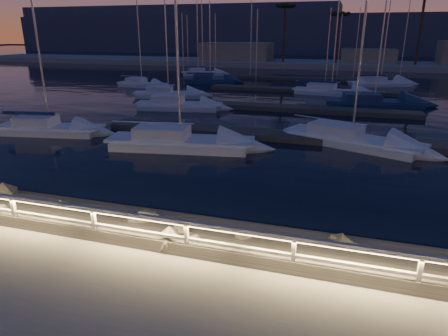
{
  "coord_description": "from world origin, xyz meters",
  "views": [
    {
      "loc": [
        4.96,
        -9.21,
        6.02
      ],
      "look_at": [
        0.87,
        4.0,
        1.28
      ],
      "focal_mm": 32.0,
      "sensor_mm": 36.0,
      "label": 1
    }
  ],
  "objects_px": {
    "sailboat_l": "(371,102)",
    "sailboat_e": "(176,104)",
    "sailboat_b": "(177,140)",
    "sailboat_g": "(329,91)",
    "sailboat_k": "(379,83)",
    "guard_rail": "(152,225)",
    "sailboat_c": "(348,138)",
    "sailboat_i": "(141,84)",
    "sailboat_m": "(202,72)",
    "sailboat_n": "(209,80)",
    "sailboat_f": "(167,93)",
    "sailboat_a": "(47,127)"
  },
  "relations": [
    {
      "from": "sailboat_l",
      "to": "sailboat_k",
      "type": "bearing_deg",
      "value": 73.61
    },
    {
      "from": "guard_rail",
      "to": "sailboat_i",
      "type": "bearing_deg",
      "value": 118.88
    },
    {
      "from": "sailboat_l",
      "to": "sailboat_m",
      "type": "distance_m",
      "value": 33.15
    },
    {
      "from": "sailboat_b",
      "to": "sailboat_f",
      "type": "distance_m",
      "value": 19.92
    },
    {
      "from": "sailboat_b",
      "to": "sailboat_f",
      "type": "bearing_deg",
      "value": 107.31
    },
    {
      "from": "sailboat_e",
      "to": "sailboat_l",
      "type": "bearing_deg",
      "value": 12.26
    },
    {
      "from": "sailboat_e",
      "to": "sailboat_l",
      "type": "height_order",
      "value": "sailboat_l"
    },
    {
      "from": "sailboat_m",
      "to": "sailboat_e",
      "type": "bearing_deg",
      "value": -96.03
    },
    {
      "from": "sailboat_c",
      "to": "sailboat_l",
      "type": "bearing_deg",
      "value": 105.04
    },
    {
      "from": "sailboat_g",
      "to": "sailboat_k",
      "type": "xyz_separation_m",
      "value": [
        5.65,
        9.6,
        -0.01
      ]
    },
    {
      "from": "sailboat_f",
      "to": "sailboat_n",
      "type": "distance_m",
      "value": 13.13
    },
    {
      "from": "guard_rail",
      "to": "sailboat_l",
      "type": "height_order",
      "value": "sailboat_l"
    },
    {
      "from": "sailboat_e",
      "to": "sailboat_n",
      "type": "bearing_deg",
      "value": 90.75
    },
    {
      "from": "sailboat_b",
      "to": "sailboat_k",
      "type": "height_order",
      "value": "sailboat_b"
    },
    {
      "from": "sailboat_c",
      "to": "sailboat_k",
      "type": "height_order",
      "value": "sailboat_c"
    },
    {
      "from": "guard_rail",
      "to": "sailboat_m",
      "type": "height_order",
      "value": "sailboat_m"
    },
    {
      "from": "sailboat_b",
      "to": "sailboat_g",
      "type": "distance_m",
      "value": 25.87
    },
    {
      "from": "sailboat_f",
      "to": "sailboat_m",
      "type": "bearing_deg",
      "value": 84.66
    },
    {
      "from": "sailboat_c",
      "to": "sailboat_g",
      "type": "distance_m",
      "value": 21.04
    },
    {
      "from": "sailboat_b",
      "to": "sailboat_e",
      "type": "relative_size",
      "value": 1.13
    },
    {
      "from": "guard_rail",
      "to": "sailboat_k",
      "type": "bearing_deg",
      "value": 79.43
    },
    {
      "from": "sailboat_f",
      "to": "sailboat_i",
      "type": "bearing_deg",
      "value": 118.73
    },
    {
      "from": "sailboat_e",
      "to": "sailboat_i",
      "type": "distance_m",
      "value": 16.69
    },
    {
      "from": "guard_rail",
      "to": "sailboat_b",
      "type": "xyz_separation_m",
      "value": [
        -4.49,
        11.96,
        -0.9
      ]
    },
    {
      "from": "sailboat_n",
      "to": "sailboat_e",
      "type": "bearing_deg",
      "value": -92.43
    },
    {
      "from": "guard_rail",
      "to": "sailboat_m",
      "type": "xyz_separation_m",
      "value": [
        -17.76,
        52.24,
        -0.95
      ]
    },
    {
      "from": "sailboat_b",
      "to": "sailboat_n",
      "type": "height_order",
      "value": "sailboat_b"
    },
    {
      "from": "sailboat_b",
      "to": "sailboat_g",
      "type": "relative_size",
      "value": 1.04
    },
    {
      "from": "sailboat_e",
      "to": "sailboat_c",
      "type": "bearing_deg",
      "value": -37.47
    },
    {
      "from": "sailboat_l",
      "to": "guard_rail",
      "type": "bearing_deg",
      "value": -114.4
    },
    {
      "from": "sailboat_i",
      "to": "sailboat_m",
      "type": "distance_m",
      "value": 15.95
    },
    {
      "from": "sailboat_c",
      "to": "sailboat_i",
      "type": "bearing_deg",
      "value": 163.28
    },
    {
      "from": "sailboat_f",
      "to": "sailboat_i",
      "type": "relative_size",
      "value": 1.11
    },
    {
      "from": "sailboat_i",
      "to": "sailboat_c",
      "type": "bearing_deg",
      "value": -32.76
    },
    {
      "from": "sailboat_c",
      "to": "sailboat_b",
      "type": "bearing_deg",
      "value": -136.15
    },
    {
      "from": "guard_rail",
      "to": "sailboat_l",
      "type": "relative_size",
      "value": 2.91
    },
    {
      "from": "sailboat_a",
      "to": "sailboat_f",
      "type": "bearing_deg",
      "value": 76.62
    },
    {
      "from": "sailboat_k",
      "to": "sailboat_n",
      "type": "height_order",
      "value": "sailboat_k"
    },
    {
      "from": "sailboat_c",
      "to": "sailboat_f",
      "type": "relative_size",
      "value": 1.14
    },
    {
      "from": "guard_rail",
      "to": "sailboat_f",
      "type": "relative_size",
      "value": 3.53
    },
    {
      "from": "sailboat_e",
      "to": "sailboat_n",
      "type": "height_order",
      "value": "sailboat_e"
    },
    {
      "from": "sailboat_l",
      "to": "sailboat_e",
      "type": "bearing_deg",
      "value": -168.81
    },
    {
      "from": "sailboat_k",
      "to": "sailboat_l",
      "type": "relative_size",
      "value": 0.91
    },
    {
      "from": "sailboat_k",
      "to": "sailboat_l",
      "type": "height_order",
      "value": "sailboat_l"
    },
    {
      "from": "sailboat_e",
      "to": "sailboat_b",
      "type": "bearing_deg",
      "value": -76.29
    },
    {
      "from": "guard_rail",
      "to": "sailboat_n",
      "type": "relative_size",
      "value": 3.62
    },
    {
      "from": "sailboat_b",
      "to": "sailboat_i",
      "type": "distance_m",
      "value": 29.06
    },
    {
      "from": "sailboat_a",
      "to": "sailboat_e",
      "type": "bearing_deg",
      "value": 56.03
    },
    {
      "from": "sailboat_k",
      "to": "sailboat_e",
      "type": "bearing_deg",
      "value": -151.06
    },
    {
      "from": "sailboat_f",
      "to": "sailboat_k",
      "type": "height_order",
      "value": "sailboat_k"
    }
  ]
}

